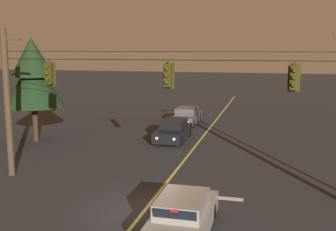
{
  "coord_description": "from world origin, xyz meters",
  "views": [
    {
      "loc": [
        4.53,
        -14.09,
        6.16
      ],
      "look_at": [
        0.0,
        3.7,
        3.11
      ],
      "focal_mm": 43.58,
      "sensor_mm": 36.0,
      "label": 1
    }
  ],
  "objects_px": {
    "car_waiting_near_lane": "(183,216)",
    "tree_verge_near": "(33,76)",
    "traffic_light_centre": "(294,78)",
    "traffic_light_left_inner": "(168,76)",
    "traffic_light_leftmost": "(49,74)",
    "car_oncoming_trailing": "(186,117)",
    "car_oncoming_lead": "(173,131)"
  },
  "relations": [
    {
      "from": "car_oncoming_lead",
      "to": "traffic_light_centre",
      "type": "bearing_deg",
      "value": -52.79
    },
    {
      "from": "traffic_light_centre",
      "to": "traffic_light_left_inner",
      "type": "bearing_deg",
      "value": 180.0
    },
    {
      "from": "traffic_light_left_inner",
      "to": "car_waiting_near_lane",
      "type": "relative_size",
      "value": 0.28
    },
    {
      "from": "car_oncoming_lead",
      "to": "car_oncoming_trailing",
      "type": "distance_m",
      "value": 5.87
    },
    {
      "from": "traffic_light_left_inner",
      "to": "car_oncoming_trailing",
      "type": "height_order",
      "value": "traffic_light_left_inner"
    },
    {
      "from": "tree_verge_near",
      "to": "car_oncoming_lead",
      "type": "bearing_deg",
      "value": 16.22
    },
    {
      "from": "car_oncoming_trailing",
      "to": "traffic_light_centre",
      "type": "bearing_deg",
      "value": -63.96
    },
    {
      "from": "traffic_light_left_inner",
      "to": "car_waiting_near_lane",
      "type": "distance_m",
      "value": 6.31
    },
    {
      "from": "traffic_light_leftmost",
      "to": "traffic_light_left_inner",
      "type": "distance_m",
      "value": 5.62
    },
    {
      "from": "traffic_light_left_inner",
      "to": "car_waiting_near_lane",
      "type": "height_order",
      "value": "traffic_light_left_inner"
    },
    {
      "from": "traffic_light_left_inner",
      "to": "car_waiting_near_lane",
      "type": "xyz_separation_m",
      "value": [
        1.59,
        -4.28,
        -4.36
      ]
    },
    {
      "from": "car_oncoming_trailing",
      "to": "tree_verge_near",
      "type": "bearing_deg",
      "value": -135.26
    },
    {
      "from": "car_waiting_near_lane",
      "to": "tree_verge_near",
      "type": "bearing_deg",
      "value": 138.18
    },
    {
      "from": "traffic_light_leftmost",
      "to": "car_oncoming_trailing",
      "type": "xyz_separation_m",
      "value": [
        3.29,
        15.28,
        -4.36
      ]
    },
    {
      "from": "car_waiting_near_lane",
      "to": "car_oncoming_lead",
      "type": "height_order",
      "value": "same"
    },
    {
      "from": "traffic_light_left_inner",
      "to": "car_oncoming_lead",
      "type": "relative_size",
      "value": 0.28
    },
    {
      "from": "traffic_light_leftmost",
      "to": "car_waiting_near_lane",
      "type": "bearing_deg",
      "value": -30.67
    },
    {
      "from": "traffic_light_leftmost",
      "to": "traffic_light_centre",
      "type": "distance_m",
      "value": 10.75
    },
    {
      "from": "car_oncoming_trailing",
      "to": "tree_verge_near",
      "type": "distance_m",
      "value": 12.55
    },
    {
      "from": "traffic_light_left_inner",
      "to": "traffic_light_centre",
      "type": "distance_m",
      "value": 5.13
    },
    {
      "from": "car_oncoming_lead",
      "to": "tree_verge_near",
      "type": "relative_size",
      "value": 0.64
    },
    {
      "from": "traffic_light_centre",
      "to": "car_oncoming_trailing",
      "type": "height_order",
      "value": "traffic_light_centre"
    },
    {
      "from": "traffic_light_centre",
      "to": "car_oncoming_lead",
      "type": "height_order",
      "value": "traffic_light_centre"
    },
    {
      "from": "car_waiting_near_lane",
      "to": "tree_verge_near",
      "type": "height_order",
      "value": "tree_verge_near"
    },
    {
      "from": "traffic_light_leftmost",
      "to": "tree_verge_near",
      "type": "distance_m",
      "value": 8.64
    },
    {
      "from": "car_oncoming_trailing",
      "to": "car_oncoming_lead",
      "type": "bearing_deg",
      "value": -86.92
    },
    {
      "from": "traffic_light_centre",
      "to": "car_oncoming_lead",
      "type": "relative_size",
      "value": 0.28
    },
    {
      "from": "car_oncoming_lead",
      "to": "tree_verge_near",
      "type": "height_order",
      "value": "tree_verge_near"
    },
    {
      "from": "traffic_light_leftmost",
      "to": "car_oncoming_trailing",
      "type": "relative_size",
      "value": 0.28
    },
    {
      "from": "traffic_light_leftmost",
      "to": "tree_verge_near",
      "type": "bearing_deg",
      "value": 127.31
    },
    {
      "from": "traffic_light_centre",
      "to": "tree_verge_near",
      "type": "xyz_separation_m",
      "value": [
        -15.98,
        6.85,
        -0.63
      ]
    },
    {
      "from": "traffic_light_left_inner",
      "to": "tree_verge_near",
      "type": "bearing_deg",
      "value": 147.72
    }
  ]
}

